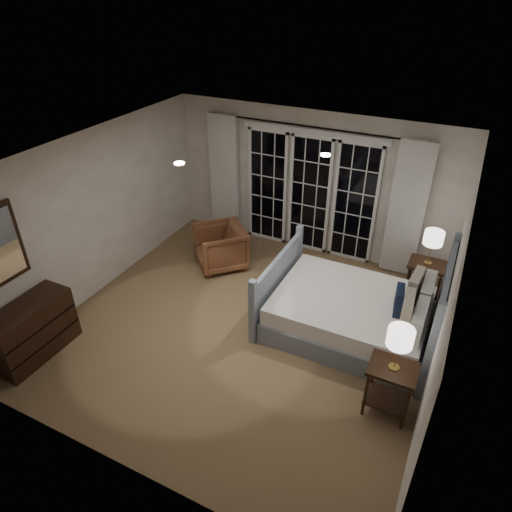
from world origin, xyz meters
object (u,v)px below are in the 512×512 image
at_px(nightstand_left, 390,383).
at_px(armchair, 220,247).
at_px(nightstand_right, 425,276).
at_px(lamp_right, 434,238).
at_px(bed, 355,312).
at_px(lamp_left, 400,338).
at_px(dresser, 32,330).

xyz_separation_m(nightstand_left, armchair, (-3.25, 1.85, -0.09)).
bearing_deg(nightstand_right, lamp_right, -45.00).
bearing_deg(bed, nightstand_left, -58.39).
distance_m(bed, lamp_left, 1.59).
bearing_deg(lamp_left, bed, 121.61).
height_order(nightstand_left, dresser, dresser).
bearing_deg(lamp_left, armchair, 150.35).
xyz_separation_m(bed, armchair, (-2.53, 0.67, 0.03)).
bearing_deg(lamp_right, bed, -122.61).
bearing_deg(bed, armchair, 165.12).
xyz_separation_m(bed, nightstand_right, (0.74, 1.15, 0.12)).
distance_m(lamp_right, armchair, 3.38).
height_order(lamp_left, lamp_right, lamp_left).
distance_m(nightstand_right, lamp_right, 0.66).
bearing_deg(nightstand_left, dresser, -165.95).
distance_m(lamp_left, armchair, 3.82).
relative_size(nightstand_left, nightstand_right, 1.00).
height_order(bed, nightstand_right, bed).
bearing_deg(lamp_right, nightstand_left, -90.25).
bearing_deg(nightstand_left, bed, 121.61).
height_order(nightstand_right, lamp_right, lamp_right).
bearing_deg(nightstand_right, lamp_left, -90.25).
bearing_deg(bed, lamp_left, -58.39).
bearing_deg(bed, lamp_right, 57.39).
xyz_separation_m(nightstand_left, lamp_right, (0.01, 2.33, 0.66)).
relative_size(nightstand_right, lamp_left, 1.26).
relative_size(armchair, dresser, 0.73).
bearing_deg(armchair, bed, 30.31).
height_order(lamp_right, dresser, lamp_right).
xyz_separation_m(lamp_right, armchair, (-3.26, -0.48, -0.74)).
xyz_separation_m(nightstand_left, lamp_left, (0.00, -0.00, 0.66)).
relative_size(lamp_right, dresser, 0.49).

